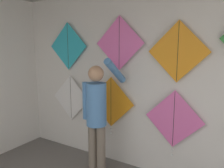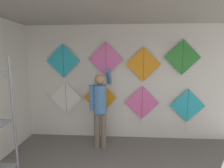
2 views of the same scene
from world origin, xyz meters
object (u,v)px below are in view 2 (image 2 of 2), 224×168
object	(u,v)px
kite_3	(188,107)
kite_7	(183,57)
shopkeeper	(100,104)
kite_2	(142,103)
kite_5	(106,59)
kite_0	(66,98)
kite_1	(100,98)
kite_6	(144,64)
kite_4	(63,61)

from	to	relation	value
kite_3	kite_7	size ratio (longest dim) A/B	1.25
shopkeeper	kite_7	bearing A→B (deg)	11.26
kite_2	kite_7	world-z (taller)	kite_7
kite_5	kite_7	bearing A→B (deg)	0.00
kite_0	kite_5	xyz separation A→B (m)	(1.02, 0.00, 0.98)
kite_7	kite_2	bearing A→B (deg)	-179.98
kite_0	kite_2	size ratio (longest dim) A/B	0.86
kite_1	kite_3	size ratio (longest dim) A/B	0.93
kite_0	kite_3	xyz separation A→B (m)	(3.00, -0.00, -0.16)
kite_2	kite_6	world-z (taller)	kite_6
kite_5	kite_2	bearing A→B (deg)	-0.02
kite_0	kite_3	world-z (taller)	kite_0
shopkeeper	kite_5	bearing A→B (deg)	76.43
kite_2	kite_5	bearing A→B (deg)	179.98
kite_3	kite_2	bearing A→B (deg)	179.99
kite_4	kite_6	size ratio (longest dim) A/B	1.00
kite_3	kite_4	bearing A→B (deg)	179.99
kite_1	kite_2	size ratio (longest dim) A/B	1.00
kite_0	kite_5	size ratio (longest dim) A/B	1.00
kite_2	kite_5	size ratio (longest dim) A/B	1.17
kite_1	kite_4	world-z (taller)	kite_4
shopkeeper	kite_3	world-z (taller)	shopkeeper
kite_6	kite_7	distance (m)	0.92
shopkeeper	kite_6	xyz separation A→B (m)	(0.98, 0.49, 0.86)
kite_2	kite_7	bearing A→B (deg)	0.02
kite_3	kite_4	xyz separation A→B (m)	(-3.03, 0.00, 1.10)
kite_6	kite_4	bearing A→B (deg)	180.00
shopkeeper	kite_4	world-z (taller)	kite_4
kite_5	kite_7	size ratio (longest dim) A/B	1.00
kite_6	kite_1	bearing A→B (deg)	-179.98
kite_2	kite_4	size ratio (longest dim) A/B	1.17
kite_3	kite_7	xyz separation A→B (m)	(-0.19, 0.00, 1.18)
shopkeeper	kite_2	distance (m)	1.09
kite_0	kite_2	xyz separation A→B (m)	(1.90, -0.00, -0.09)
shopkeeper	kite_3	xyz separation A→B (m)	(2.07, 0.49, -0.16)
shopkeeper	kite_6	distance (m)	1.40
kite_0	kite_4	size ratio (longest dim) A/B	1.00
kite_1	kite_5	distance (m)	0.97
shopkeeper	kite_1	size ratio (longest dim) A/B	1.84
kite_4	kite_1	bearing A→B (deg)	-0.02
kite_0	kite_4	xyz separation A→B (m)	(-0.03, 0.00, 0.94)
kite_3	kite_6	bearing A→B (deg)	179.98
kite_3	kite_5	bearing A→B (deg)	179.99
kite_7	kite_4	bearing A→B (deg)	180.00
kite_0	kite_2	world-z (taller)	kite_0
kite_4	kite_7	world-z (taller)	kite_7
kite_1	kite_3	distance (m)	2.14
kite_3	kite_7	world-z (taller)	kite_7
kite_2	kite_7	xyz separation A→B (m)	(0.91, 0.00, 1.12)
kite_4	kite_5	world-z (taller)	kite_5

